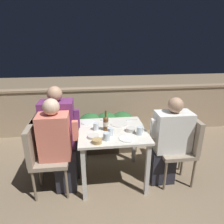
{
  "coord_description": "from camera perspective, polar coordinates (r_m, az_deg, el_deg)",
  "views": [
    {
      "loc": [
        -0.28,
        -2.3,
        1.85
      ],
      "look_at": [
        0.0,
        0.06,
        0.96
      ],
      "focal_mm": 32.0,
      "sensor_mm": 36.0,
      "label": 1
    }
  ],
  "objects": [
    {
      "name": "chair_left_far",
      "position": [
        2.82,
        -18.18,
        -8.04
      ],
      "size": [
        0.44,
        0.44,
        0.91
      ],
      "color": "gray",
      "rests_on": "ground_plane"
    },
    {
      "name": "glass_cup_1",
      "position": [
        2.41,
        -0.5,
        -5.61
      ],
      "size": [
        0.07,
        0.07,
        0.1
      ],
      "color": "silver",
      "rests_on": "dining_table"
    },
    {
      "name": "person_coral_top",
      "position": [
        2.53,
        -15.05,
        -9.47
      ],
      "size": [
        0.47,
        0.26,
        1.22
      ],
      "color": "#282833",
      "rests_on": "ground_plane"
    },
    {
      "name": "bowl_0",
      "position": [
        2.38,
        -5.35,
        -6.88
      ],
      "size": [
        0.14,
        0.14,
        0.03
      ],
      "color": "beige",
      "rests_on": "dining_table"
    },
    {
      "name": "planter_hedge",
      "position": [
        3.43,
        -1.53,
        -5.01
      ],
      "size": [
        0.98,
        0.47,
        0.68
      ],
      "color": "brown",
      "rests_on": "ground_plane"
    },
    {
      "name": "chair_right_far",
      "position": [
        2.99,
        17.09,
        -6.26
      ],
      "size": [
        0.44,
        0.44,
        0.91
      ],
      "color": "gray",
      "rests_on": "ground_plane"
    },
    {
      "name": "glass_cup_0",
      "position": [
        2.3,
        -1.57,
        -7.01
      ],
      "size": [
        0.08,
        0.08,
        0.09
      ],
      "color": "silver",
      "rests_on": "dining_table"
    },
    {
      "name": "dining_table",
      "position": [
        2.61,
        0.16,
        -7.24
      ],
      "size": [
        0.86,
        0.82,
        0.74
      ],
      "color": "silver",
      "rests_on": "ground_plane"
    },
    {
      "name": "glass_cup_3",
      "position": [
        2.45,
        7.91,
        -5.33
      ],
      "size": [
        0.08,
        0.08,
        0.1
      ],
      "color": "silver",
      "rests_on": "dining_table"
    },
    {
      "name": "person_purple_stripe",
      "position": [
        2.74,
        -14.31,
        -6.11
      ],
      "size": [
        0.5,
        0.26,
        1.3
      ],
      "color": "#282833",
      "rests_on": "ground_plane"
    },
    {
      "name": "fork_1",
      "position": [
        2.8,
        -2.08,
        -2.72
      ],
      "size": [
        0.13,
        0.14,
        0.01
      ],
      "color": "silver",
      "rests_on": "dining_table"
    },
    {
      "name": "beer_bottle",
      "position": [
        2.52,
        -1.78,
        -3.1
      ],
      "size": [
        0.07,
        0.07,
        0.26
      ],
      "color": "brown",
      "rests_on": "dining_table"
    },
    {
      "name": "chair_left_near",
      "position": [
        2.6,
        -19.4,
        -10.79
      ],
      "size": [
        0.44,
        0.44,
        0.91
      ],
      "color": "gray",
      "rests_on": "ground_plane"
    },
    {
      "name": "parapet_wall",
      "position": [
        4.05,
        -2.44,
        0.6
      ],
      "size": [
        9.0,
        0.18,
        0.94
      ],
      "color": "tan",
      "rests_on": "ground_plane"
    },
    {
      "name": "person_white_polo",
      "position": [
        2.7,
        15.86,
        -8.2
      ],
      "size": [
        0.51,
        0.26,
        1.18
      ],
      "color": "#282833",
      "rests_on": "ground_plane"
    },
    {
      "name": "glass_cup_2",
      "position": [
        2.55,
        -4.6,
        -4.13
      ],
      "size": [
        0.07,
        0.07,
        0.09
      ],
      "color": "silver",
      "rests_on": "dining_table"
    },
    {
      "name": "chair_right_near",
      "position": [
        2.8,
        19.68,
        -8.46
      ],
      "size": [
        0.44,
        0.44,
        0.91
      ],
      "color": "gray",
      "rests_on": "ground_plane"
    },
    {
      "name": "bowl_1",
      "position": [
        2.25,
        -4.3,
        -8.22
      ],
      "size": [
        0.11,
        0.11,
        0.05
      ],
      "color": "tan",
      "rests_on": "dining_table"
    },
    {
      "name": "ground_plane",
      "position": [
        2.96,
        0.15,
        -18.17
      ],
      "size": [
        16.0,
        16.0,
        0.0
      ],
      "primitive_type": "plane",
      "color": "#847056"
    },
    {
      "name": "plate_1",
      "position": [
        2.72,
        2.05,
        -3.42
      ],
      "size": [
        0.23,
        0.23,
        0.01
      ],
      "color": "silver",
      "rests_on": "dining_table"
    },
    {
      "name": "fork_0",
      "position": [
        2.86,
        5.69,
        -2.3
      ],
      "size": [
        0.17,
        0.03,
        0.01
      ],
      "color": "silver",
      "rests_on": "dining_table"
    },
    {
      "name": "plate_0",
      "position": [
        2.35,
        4.27,
        -7.55
      ],
      "size": [
        0.19,
        0.19,
        0.01
      ],
      "color": "white",
      "rests_on": "dining_table"
    },
    {
      "name": "bowl_2",
      "position": [
        2.53,
        5.37,
        -4.89
      ],
      "size": [
        0.12,
        0.12,
        0.05
      ],
      "color": "beige",
      "rests_on": "dining_table"
    },
    {
      "name": "plate_2",
      "position": [
        2.79,
        -6.82,
        -2.94
      ],
      "size": [
        0.19,
        0.19,
        0.01
      ],
      "color": "white",
      "rests_on": "dining_table"
    }
  ]
}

